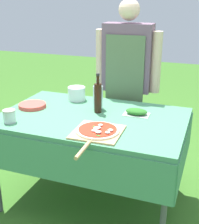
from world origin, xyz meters
TOP-DOWN VIEW (x-y plane):
  - ground_plane at (0.00, 0.00)m, footprint 12.00×12.00m
  - prep_table at (0.00, 0.00)m, footprint 1.41×0.91m
  - person_cook at (0.09, 0.64)m, footprint 0.60×0.20m
  - pizza_on_peel at (0.15, -0.29)m, footprint 0.33×0.54m
  - oil_bottle at (0.01, 0.09)m, footprint 0.06×0.06m
  - water_bottle at (-0.02, 0.17)m, footprint 0.08×0.08m
  - herb_container at (0.31, 0.14)m, footprint 0.20×0.13m
  - mixing_tub at (-0.27, 0.31)m, footprint 0.15×0.15m
  - plate_stack at (-0.53, 0.01)m, footprint 0.22×0.22m
  - sauce_jar at (-0.51, -0.32)m, footprint 0.09×0.09m

SIDE VIEW (x-z plane):
  - ground_plane at x=0.00m, z-range 0.00..0.00m
  - prep_table at x=0.00m, z-range 0.30..1.06m
  - pizza_on_peel at x=0.15m, z-range 0.74..0.80m
  - plate_stack at x=-0.53m, z-range 0.75..0.78m
  - herb_container at x=0.31m, z-range 0.75..0.80m
  - sauce_jar at x=-0.51m, z-range 0.75..0.84m
  - mixing_tub at x=-0.27m, z-range 0.75..0.87m
  - water_bottle at x=-0.02m, z-range 0.75..1.00m
  - oil_bottle at x=0.01m, z-range 0.72..1.03m
  - person_cook at x=0.09m, z-range 0.14..1.73m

